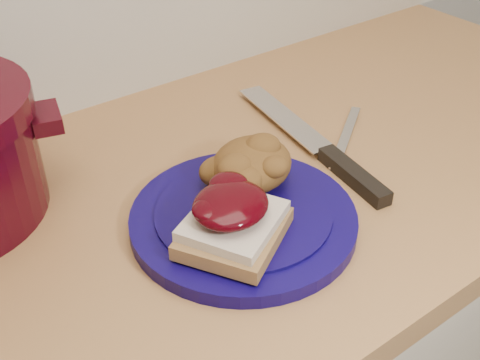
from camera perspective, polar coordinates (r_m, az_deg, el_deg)
plate at (r=0.71m, az=0.32°, el=-3.73°), size 0.36×0.36×0.02m
sandwich at (r=0.65m, az=-0.72°, el=-3.77°), size 0.15×0.14×0.06m
stuffing_mound at (r=0.73m, az=1.13°, el=1.51°), size 0.14×0.13×0.05m
chef_knife at (r=0.82m, az=8.79°, el=2.08°), size 0.08×0.34×0.02m
butter_knife at (r=0.89m, az=9.99°, el=4.11°), size 0.15×0.11×0.00m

